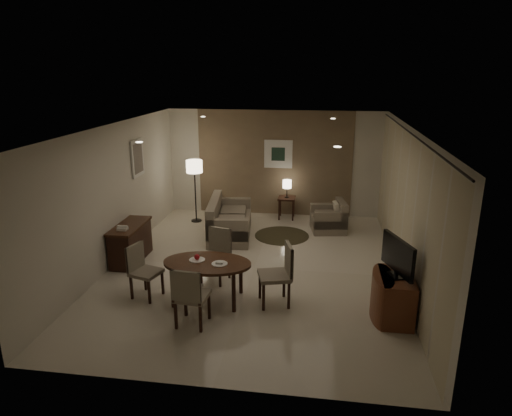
% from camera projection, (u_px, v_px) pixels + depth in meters
% --- Properties ---
extents(room_shell, '(5.50, 7.00, 2.70)m').
position_uv_depth(room_shell, '(257.00, 195.00, 8.80)').
color(room_shell, beige).
rests_on(room_shell, ground).
extents(taupe_accent, '(3.96, 0.03, 2.70)m').
position_uv_depth(taupe_accent, '(274.00, 163.00, 11.72)').
color(taupe_accent, '#7D694D').
rests_on(taupe_accent, wall_back).
extents(curtain_wall, '(0.08, 6.70, 2.58)m').
position_uv_depth(curtain_wall, '(404.00, 209.00, 8.06)').
color(curtain_wall, beige).
rests_on(curtain_wall, wall_right).
extents(curtain_rod, '(0.03, 6.80, 0.03)m').
position_uv_depth(curtain_rod, '(412.00, 134.00, 7.68)').
color(curtain_rod, black).
rests_on(curtain_rod, wall_right).
extents(art_back_frame, '(0.72, 0.03, 0.72)m').
position_uv_depth(art_back_frame, '(278.00, 154.00, 11.61)').
color(art_back_frame, silver).
rests_on(art_back_frame, wall_back).
extents(art_back_canvas, '(0.34, 0.01, 0.34)m').
position_uv_depth(art_back_canvas, '(278.00, 154.00, 11.59)').
color(art_back_canvas, '#1B3123').
rests_on(art_back_canvas, wall_back).
extents(art_left_frame, '(0.03, 0.60, 0.80)m').
position_uv_depth(art_left_frame, '(137.00, 158.00, 9.79)').
color(art_left_frame, silver).
rests_on(art_left_frame, wall_left).
extents(art_left_canvas, '(0.01, 0.46, 0.64)m').
position_uv_depth(art_left_canvas, '(138.00, 158.00, 9.78)').
color(art_left_canvas, gray).
rests_on(art_left_canvas, wall_left).
extents(downlight_nl, '(0.10, 0.10, 0.01)m').
position_uv_depth(downlight_nl, '(139.00, 142.00, 6.52)').
color(downlight_nl, white).
rests_on(downlight_nl, ceiling).
extents(downlight_nr, '(0.10, 0.10, 0.01)m').
position_uv_depth(downlight_nr, '(337.00, 147.00, 6.14)').
color(downlight_nr, white).
rests_on(downlight_nr, ceiling).
extents(downlight_fl, '(0.10, 0.10, 0.01)m').
position_uv_depth(downlight_fl, '(203.00, 117.00, 9.93)').
color(downlight_fl, white).
rests_on(downlight_fl, ceiling).
extents(downlight_fr, '(0.10, 0.10, 0.01)m').
position_uv_depth(downlight_fr, '(333.00, 119.00, 9.54)').
color(downlight_fr, white).
rests_on(downlight_fr, ceiling).
extents(console_desk, '(0.48, 1.20, 0.75)m').
position_uv_depth(console_desk, '(131.00, 243.00, 9.05)').
color(console_desk, '#432615').
rests_on(console_desk, floor).
extents(telephone, '(0.20, 0.14, 0.09)m').
position_uv_depth(telephone, '(122.00, 228.00, 8.64)').
color(telephone, white).
rests_on(telephone, console_desk).
extents(tv_cabinet, '(0.48, 0.90, 0.70)m').
position_uv_depth(tv_cabinet, '(395.00, 297.00, 6.97)').
color(tv_cabinet, brown).
rests_on(tv_cabinet, floor).
extents(flat_tv, '(0.36, 0.85, 0.60)m').
position_uv_depth(flat_tv, '(398.00, 256.00, 6.78)').
color(flat_tv, black).
rests_on(flat_tv, tv_cabinet).
extents(dining_table, '(1.45, 0.91, 0.68)m').
position_uv_depth(dining_table, '(208.00, 281.00, 7.51)').
color(dining_table, '#432615').
rests_on(dining_table, floor).
extents(chair_near, '(0.50, 0.50, 0.96)m').
position_uv_depth(chair_near, '(192.00, 295.00, 6.76)').
color(chair_near, '#7A6E5E').
rests_on(chair_near, floor).
extents(chair_far, '(0.56, 0.56, 0.95)m').
position_uv_depth(chair_far, '(215.00, 256.00, 8.16)').
color(chair_far, '#7A6E5E').
rests_on(chair_far, floor).
extents(chair_left, '(0.55, 0.55, 0.91)m').
position_uv_depth(chair_left, '(146.00, 272.00, 7.58)').
color(chair_left, '#7A6E5E').
rests_on(chair_left, floor).
extents(chair_right, '(0.61, 0.61, 1.02)m').
position_uv_depth(chair_right, '(274.00, 275.00, 7.35)').
color(chair_right, '#7A6E5E').
rests_on(chair_right, floor).
extents(plate_a, '(0.26, 0.26, 0.02)m').
position_uv_depth(plate_a, '(197.00, 260.00, 7.48)').
color(plate_a, white).
rests_on(plate_a, dining_table).
extents(plate_b, '(0.26, 0.26, 0.02)m').
position_uv_depth(plate_b, '(220.00, 264.00, 7.33)').
color(plate_b, white).
rests_on(plate_b, dining_table).
extents(fruit_apple, '(0.09, 0.09, 0.09)m').
position_uv_depth(fruit_apple, '(197.00, 257.00, 7.46)').
color(fruit_apple, red).
rests_on(fruit_apple, plate_a).
extents(napkin, '(0.12, 0.08, 0.03)m').
position_uv_depth(napkin, '(220.00, 262.00, 7.32)').
color(napkin, white).
rests_on(napkin, plate_b).
extents(round_rug, '(1.24, 1.24, 0.01)m').
position_uv_depth(round_rug, '(282.00, 235.00, 10.50)').
color(round_rug, '#403924').
rests_on(round_rug, floor).
extents(sofa, '(1.89, 1.11, 0.85)m').
position_uv_depth(sofa, '(230.00, 218.00, 10.41)').
color(sofa, '#7A6E5E').
rests_on(sofa, floor).
extents(armchair, '(0.89, 0.92, 0.72)m').
position_uv_depth(armchair, '(328.00, 216.00, 10.74)').
color(armchair, '#7A6E5E').
rests_on(armchair, floor).
extents(side_table, '(0.43, 0.43, 0.55)m').
position_uv_depth(side_table, '(287.00, 208.00, 11.65)').
color(side_table, black).
rests_on(side_table, floor).
extents(table_lamp, '(0.22, 0.22, 0.50)m').
position_uv_depth(table_lamp, '(287.00, 188.00, 11.49)').
color(table_lamp, '#FFEAC1').
rests_on(table_lamp, side_table).
extents(floor_lamp, '(0.39, 0.39, 1.56)m').
position_uv_depth(floor_lamp, '(195.00, 191.00, 11.28)').
color(floor_lamp, '#FFE5B7').
rests_on(floor_lamp, floor).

